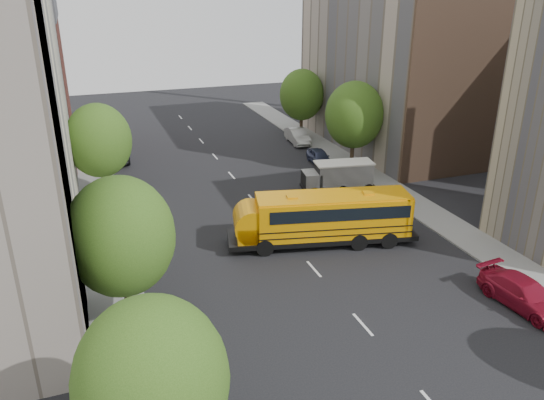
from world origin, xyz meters
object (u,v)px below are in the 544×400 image
school_bus (320,216)px  parked_car_1 (135,193)px  parked_car_4 (319,157)px  parked_car_5 (298,136)px  street_tree_1 (121,237)px  street_tree_4 (354,115)px  parked_car_2 (113,153)px  safari_truck (338,176)px  street_tree_5 (302,95)px  street_tree_0 (152,380)px  street_tree_2 (99,141)px  parked_car_3 (524,294)px

school_bus → parked_car_1: school_bus is taller
parked_car_4 → parked_car_5: size_ratio=0.85×
street_tree_1 → parked_car_1: street_tree_1 is taller
street_tree_4 → parked_car_2: 23.34m
parked_car_2 → parked_car_4: (18.40, -7.78, -0.10)m
street_tree_1 → safari_truck: bearing=36.0°
street_tree_5 → parked_car_5: bearing=-120.6°
school_bus → parked_car_4: school_bus is taller
street_tree_0 → school_bus: 19.90m
safari_truck → street_tree_1: bearing=-134.4°
street_tree_4 → street_tree_5: (-0.00, 12.00, -0.37)m
street_tree_0 → parked_car_2: bearing=87.9°
safari_truck → parked_car_4: (1.61, 7.13, -0.64)m
street_tree_1 → street_tree_4: bearing=39.3°
street_tree_4 → parked_car_2: (-20.60, 10.10, -4.28)m
street_tree_2 → street_tree_5: bearing=28.6°
school_bus → parked_car_3: 12.69m
street_tree_4 → school_bus: street_tree_4 is taller
school_bus → safari_truck: school_bus is taller
parked_car_2 → street_tree_0: bearing=86.5°
street_tree_5 → parked_car_5: 4.79m
street_tree_1 → parked_car_4: 28.69m
parked_car_4 → street_tree_2: bearing=-167.5°
school_bus → parked_car_1: 15.75m
street_tree_2 → parked_car_3: size_ratio=1.46×
street_tree_1 → street_tree_0: bearing=-90.0°
street_tree_1 → street_tree_5: 37.20m
school_bus → street_tree_2: bearing=147.2°
school_bus → parked_car_4: 16.88m
street_tree_5 → parked_car_2: bearing=-174.7°
parked_car_2 → parked_car_5: (19.20, -0.47, -0.01)m
street_tree_2 → street_tree_0: bearing=-90.0°
street_tree_5 → parked_car_4: bearing=-102.8°
street_tree_2 → street_tree_5: 25.06m
street_tree_2 → parked_car_1: size_ratio=1.71×
parked_car_4 → parked_car_5: bearing=89.6°
street_tree_0 → parked_car_1: bearing=85.3°
street_tree_2 → school_bus: (12.76, -12.97, -2.88)m
street_tree_0 → street_tree_1: bearing=90.0°
street_tree_5 → parked_car_5: street_tree_5 is taller
street_tree_4 → street_tree_5: street_tree_4 is taller
street_tree_2 → parked_car_5: bearing=25.1°
parked_car_5 → street_tree_1: bearing=-122.6°
street_tree_0 → school_bus: size_ratio=0.59×
parked_car_3 → parked_car_4: bearing=84.1°
street_tree_1 → street_tree_5: street_tree_1 is taller
parked_car_2 → parked_car_4: parked_car_2 is taller
school_bus → parked_car_2: bearing=128.9°
parked_car_1 → parked_car_5: (18.40, 10.98, 0.04)m
street_tree_2 → street_tree_5: size_ratio=1.03×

